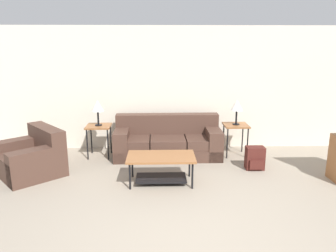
{
  "coord_description": "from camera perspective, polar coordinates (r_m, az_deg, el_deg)",
  "views": [
    {
      "loc": [
        -0.4,
        -3.17,
        2.21
      ],
      "look_at": [
        -0.24,
        2.5,
        0.8
      ],
      "focal_mm": 35.0,
      "sensor_mm": 36.0,
      "label": 1
    }
  ],
  "objects": [
    {
      "name": "ground_plane",
      "position": [
        3.88,
        4.86,
        -20.79
      ],
      "size": [
        24.0,
        24.0,
        0.0
      ],
      "primitive_type": "plane",
      "color": "gray"
    },
    {
      "name": "wall_back",
      "position": [
        7.04,
        1.65,
        6.52
      ],
      "size": [
        9.11,
        0.06,
        2.6
      ],
      "color": "silver",
      "rests_on": "ground_plane"
    },
    {
      "name": "couch",
      "position": [
        6.65,
        -0.07,
        -2.75
      ],
      "size": [
        2.12,
        0.88,
        0.82
      ],
      "color": "#4C3328",
      "rests_on": "ground_plane"
    },
    {
      "name": "armchair",
      "position": [
        6.22,
        -22.65,
        -5.19
      ],
      "size": [
        1.41,
        1.42,
        0.8
      ],
      "color": "#4C3328",
      "rests_on": "ground_plane"
    },
    {
      "name": "coffee_table",
      "position": [
        5.36,
        -1.22,
        -6.44
      ],
      "size": [
        1.1,
        0.62,
        0.46
      ],
      "color": "#935B33",
      "rests_on": "ground_plane"
    },
    {
      "name": "side_table_left",
      "position": [
        6.7,
        -11.97,
        -0.54
      ],
      "size": [
        0.48,
        0.48,
        0.64
      ],
      "color": "#935B33",
      "rests_on": "ground_plane"
    },
    {
      "name": "side_table_right",
      "position": [
        6.77,
        11.71,
        -0.38
      ],
      "size": [
        0.48,
        0.48,
        0.64
      ],
      "color": "#935B33",
      "rests_on": "ground_plane"
    },
    {
      "name": "table_lamp_left",
      "position": [
        6.6,
        -12.17,
        3.32
      ],
      "size": [
        0.25,
        0.25,
        0.51
      ],
      "color": "black",
      "rests_on": "side_table_left"
    },
    {
      "name": "table_lamp_right",
      "position": [
        6.67,
        11.91,
        3.45
      ],
      "size": [
        0.25,
        0.25,
        0.51
      ],
      "color": "black",
      "rests_on": "side_table_right"
    },
    {
      "name": "backpack",
      "position": [
        6.18,
        14.89,
        -5.47
      ],
      "size": [
        0.33,
        0.28,
        0.42
      ],
      "color": "#4C1E19",
      "rests_on": "ground_plane"
    }
  ]
}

